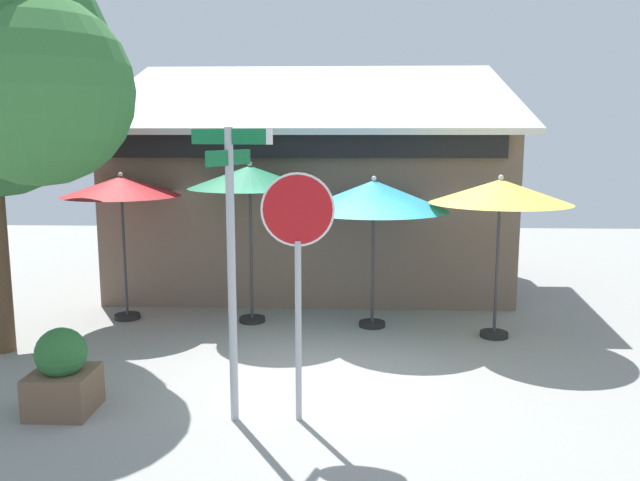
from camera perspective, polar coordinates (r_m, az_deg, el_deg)
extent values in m
cube|color=gray|center=(8.94, 0.64, -11.76)|extent=(28.00, 28.00, 0.10)
cube|color=#705B4C|center=(13.76, -0.72, 3.04)|extent=(7.67, 4.28, 3.34)
cube|color=silver|center=(13.56, -0.78, 12.75)|extent=(8.17, 4.78, 1.63)
cube|color=black|center=(11.49, -1.33, 8.41)|extent=(7.07, 0.16, 0.44)
cylinder|color=#A8AAB2|center=(7.08, -7.80, -3.34)|extent=(0.09, 0.09, 3.24)
cube|color=#116B38|center=(6.91, -8.08, 9.07)|extent=(0.85, 0.33, 0.16)
cube|color=#116B38|center=(6.91, -8.04, 7.25)|extent=(0.33, 0.85, 0.16)
cube|color=white|center=(6.68, -4.49, 9.13)|extent=(0.07, 0.05, 0.16)
cylinder|color=#A8AAB2|center=(7.17, -1.92, -8.09)|extent=(0.07, 0.07, 2.04)
cylinder|color=white|center=(6.89, -1.99, 2.73)|extent=(0.80, 0.02, 0.80)
cylinder|color=red|center=(6.89, -1.99, 2.73)|extent=(0.75, 0.04, 0.75)
cylinder|color=black|center=(11.81, -16.65, -6.44)|extent=(0.44, 0.44, 0.08)
cylinder|color=#333335|center=(11.58, -16.89, -1.40)|extent=(0.05, 0.05, 2.19)
cone|color=#B21E23|center=(11.42, -17.18, 4.60)|extent=(2.00, 2.00, 0.34)
sphere|color=silver|center=(11.41, -17.23, 5.59)|extent=(0.08, 0.08, 0.08)
cylinder|color=black|center=(11.20, -6.01, -6.95)|extent=(0.44, 0.44, 0.08)
cylinder|color=#333335|center=(10.94, -6.11, -1.24)|extent=(0.05, 0.05, 2.34)
cone|color=#1E724C|center=(10.78, -6.22, 5.61)|extent=(2.07, 2.07, 0.37)
sphere|color=silver|center=(10.77, -6.24, 6.75)|extent=(0.08, 0.08, 0.08)
cylinder|color=black|center=(10.91, 4.62, -7.36)|extent=(0.44, 0.44, 0.08)
cylinder|color=#333335|center=(10.68, 4.69, -2.41)|extent=(0.05, 0.05, 2.00)
cone|color=#2D99BC|center=(10.50, 4.77, 4.00)|extent=(2.46, 2.46, 0.49)
sphere|color=silver|center=(10.48, 4.79, 5.49)|extent=(0.08, 0.08, 0.08)
cylinder|color=black|center=(10.70, 15.12, -8.00)|extent=(0.44, 0.44, 0.08)
cylinder|color=#333335|center=(10.44, 15.36, -2.50)|extent=(0.05, 0.05, 2.18)
cone|color=#EAD14C|center=(10.27, 15.65, 4.20)|extent=(2.17, 2.17, 0.37)
sphere|color=silver|center=(10.26, 15.70, 5.39)|extent=(0.08, 0.08, 0.08)
sphere|color=#387538|center=(9.48, -23.72, 12.05)|extent=(2.53, 2.53, 2.53)
cube|color=brown|center=(8.17, -21.71, -12.29)|extent=(0.70, 0.70, 0.49)
sphere|color=#28602D|center=(8.02, -21.91, -9.20)|extent=(0.58, 0.58, 0.58)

